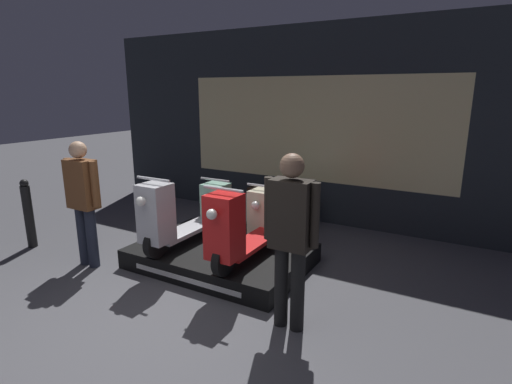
# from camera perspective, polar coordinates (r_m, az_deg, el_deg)

# --- Properties ---
(ground_plane) EXTENTS (30.00, 30.00, 0.00)m
(ground_plane) POSITION_cam_1_polar(r_m,az_deg,el_deg) (4.03, -14.79, -18.77)
(ground_plane) COLOR #4C4C51
(shop_wall_back) EXTENTS (8.28, 0.09, 3.20)m
(shop_wall_back) POSITION_cam_1_polar(r_m,az_deg,el_deg) (6.70, 8.08, 9.26)
(shop_wall_back) COLOR #23282D
(shop_wall_back) RESTS_ON ground_plane
(display_platform) EXTENTS (2.13, 1.47, 0.24)m
(display_platform) POSITION_cam_1_polar(r_m,az_deg,el_deg) (5.18, -4.92, -9.04)
(display_platform) COLOR black
(display_platform) RESTS_ON ground_plane
(scooter_display_left) EXTENTS (0.48, 1.73, 0.97)m
(scooter_display_left) POSITION_cam_1_polar(r_m,az_deg,el_deg) (5.24, -9.65, -3.06)
(scooter_display_left) COLOR black
(scooter_display_left) RESTS_ON display_platform
(scooter_display_right) EXTENTS (0.48, 1.73, 0.97)m
(scooter_display_right) POSITION_cam_1_polar(r_m,az_deg,el_deg) (4.72, -0.53, -4.81)
(scooter_display_right) COLOR black
(scooter_display_right) RESTS_ON display_platform
(scooter_backrow_0) EXTENTS (0.48, 1.73, 0.97)m
(scooter_backrow_0) POSITION_cam_1_polar(r_m,az_deg,el_deg) (6.26, -2.62, -2.34)
(scooter_backrow_0) COLOR black
(scooter_backrow_0) RESTS_ON ground_plane
(scooter_backrow_1) EXTENTS (0.48, 1.73, 0.97)m
(scooter_backrow_1) POSITION_cam_1_polar(r_m,az_deg,el_deg) (5.90, 3.77, -3.39)
(scooter_backrow_1) COLOR black
(scooter_backrow_1) RESTS_ON ground_plane
(person_left_browsing) EXTENTS (0.54, 0.21, 1.59)m
(person_left_browsing) POSITION_cam_1_polar(r_m,az_deg,el_deg) (5.33, -23.49, -0.54)
(person_left_browsing) COLOR #232838
(person_left_browsing) RESTS_ON ground_plane
(person_right_browsing) EXTENTS (0.53, 0.21, 1.65)m
(person_right_browsing) POSITION_cam_1_polar(r_m,az_deg,el_deg) (3.58, 4.96, -5.66)
(person_right_browsing) COLOR black
(person_right_browsing) RESTS_ON ground_plane
(street_bollard) EXTENTS (0.13, 0.13, 0.98)m
(street_bollard) POSITION_cam_1_polar(r_m,az_deg,el_deg) (6.46, -29.74, -2.71)
(street_bollard) COLOR black
(street_bollard) RESTS_ON ground_plane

